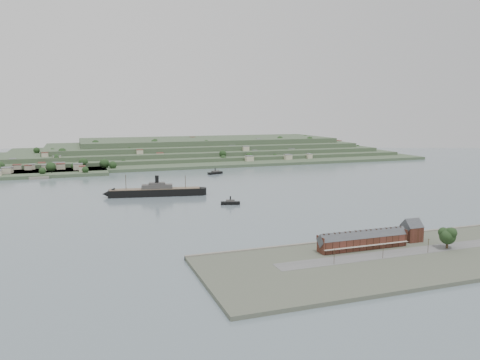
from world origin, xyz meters
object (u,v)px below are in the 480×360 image
object	(u,v)px
tugboat	(230,203)
terrace_row	(363,240)
fig_tree	(448,235)
gabled_building	(412,231)
steamship	(153,192)

from	to	relation	value
tugboat	terrace_row	bearing A→B (deg)	-79.32
tugboat	fig_tree	xyz separation A→B (m)	(75.32, -170.62, 8.04)
terrace_row	fig_tree	size ratio (longest dim) A/B	4.32
gabled_building	tugboat	bearing A→B (deg)	113.92
terrace_row	tugboat	world-z (taller)	terrace_row
terrace_row	fig_tree	bearing A→B (deg)	-19.67
terrace_row	fig_tree	world-z (taller)	fig_tree
steamship	tugboat	xyz separation A→B (m)	(56.78, -62.70, -2.51)
steamship	fig_tree	world-z (taller)	steamship
terrace_row	tugboat	size ratio (longest dim) A/B	3.26
tugboat	fig_tree	bearing A→B (deg)	-66.18
steamship	tugboat	distance (m)	84.63
terrace_row	gabled_building	distance (m)	37.74
tugboat	fig_tree	world-z (taller)	fig_tree
steamship	tugboat	size ratio (longest dim) A/B	5.69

